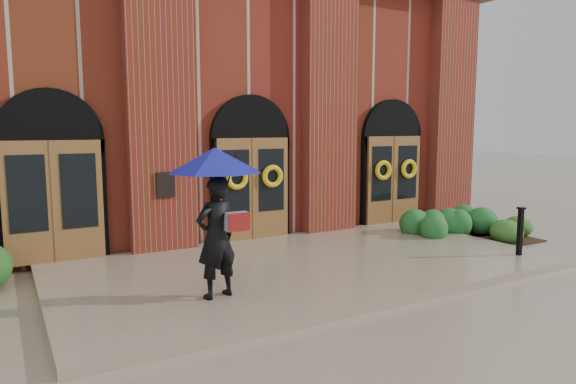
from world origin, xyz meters
TOP-DOWN VIEW (x-y plane):
  - ground at (0.00, 0.00)m, footprint 90.00×90.00m
  - landing at (0.00, 0.15)m, footprint 10.00×5.30m
  - church_building at (0.00, 8.78)m, footprint 16.20×12.53m
  - man_with_umbrella at (-2.44, -1.01)m, footprint 1.84×1.84m
  - metal_post at (4.30, -1.64)m, footprint 0.16×0.16m
  - hedge_wall_right at (5.20, 1.02)m, footprint 2.79×1.11m
  - hedge_front_right at (5.85, 0.00)m, footprint 1.47×1.26m

SIDE VIEW (x-z plane):
  - ground at x=0.00m, z-range 0.00..0.00m
  - landing at x=0.00m, z-range 0.00..0.15m
  - hedge_front_right at x=5.85m, z-range 0.00..0.52m
  - hedge_wall_right at x=5.20m, z-range 0.00..0.71m
  - metal_post at x=4.30m, z-range 0.18..1.23m
  - man_with_umbrella at x=-2.44m, z-range 0.64..3.09m
  - church_building at x=0.00m, z-range 0.00..7.00m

